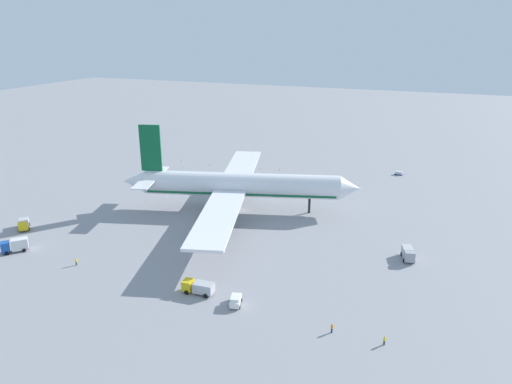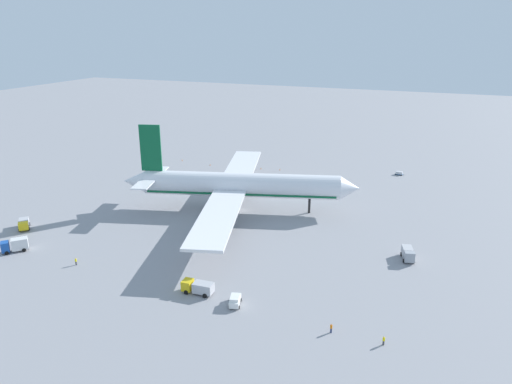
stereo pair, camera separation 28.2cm
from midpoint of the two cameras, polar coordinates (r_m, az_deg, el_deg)
The scene contains 16 objects.
ground_plane at distance 137.54m, azimuth -1.68°, elevation -2.19°, with size 600.00×600.00×0.00m, color gray.
airliner at distance 135.18m, azimuth -2.23°, elevation 0.81°, with size 66.89×81.38×24.43m.
service_truck_0 at distance 96.49m, azimuth -6.89°, elevation -11.22°, with size 6.45×2.90×2.51m.
service_truck_1 at distance 125.61m, azimuth -26.83°, elevation -5.67°, with size 5.51×5.65×3.10m.
service_truck_2 at distance 138.73m, azimuth -26.01°, elevation -3.43°, with size 5.46×5.52×2.46m.
service_truck_3 at distance 114.03m, azimuth 17.81°, elevation -7.02°, with size 3.50×5.71×2.70m.
service_van at distance 92.51m, azimuth -2.44°, elevation -12.81°, with size 2.87×4.38×1.97m.
baggage_cart_0 at distance 177.91m, azimuth 16.83°, elevation 2.19°, with size 3.33×1.74×1.23m.
baggage_cart_1 at distance 193.76m, azimuth -12.35°, elevation 3.92°, with size 1.89×3.27×1.24m.
ground_worker_0 at distance 113.68m, azimuth -20.70°, elevation -7.78°, with size 0.52×0.52×1.76m.
ground_worker_1 at distance 86.24m, azimuth 9.09°, elevation -15.81°, with size 0.56×0.56×1.76m.
ground_worker_2 at distance 85.25m, azimuth 15.15°, elevation -16.81°, with size 0.54×0.54×1.65m.
traffic_cone_0 at distance 176.37m, azimuth 2.92°, elevation 2.72°, with size 0.36×0.36×0.55m, color orange.
traffic_cone_1 at distance 183.18m, azimuth -5.48°, elevation 3.28°, with size 0.36×0.36×0.55m, color orange.
traffic_cone_2 at distance 177.49m, azimuth 0.65°, elevation 2.85°, with size 0.36×0.36×0.55m, color orange.
traffic_cone_3 at distance 191.01m, azimuth -8.80°, elevation 3.80°, with size 0.36×0.36×0.55m, color orange.
Camera 2 is at (51.24, -117.50, 49.88)m, focal length 33.38 mm.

